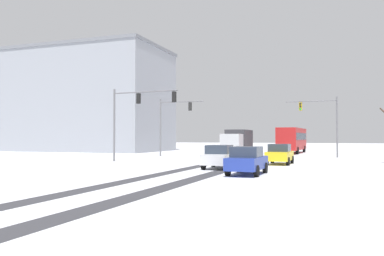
{
  "coord_description": "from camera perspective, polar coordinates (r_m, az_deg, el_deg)",
  "views": [
    {
      "loc": [
        9.53,
        -4.21,
        2.16
      ],
      "look_at": [
        0.0,
        21.94,
        2.8
      ],
      "focal_mm": 37.64,
      "sensor_mm": 36.0,
      "label": 1
    }
  ],
  "objects": [
    {
      "name": "box_truck_delivery",
      "position": [
        46.3,
        6.47,
        -1.96
      ],
      "size": [
        2.36,
        7.42,
        3.02
      ],
      "color": "#B7BABF",
      "rests_on": "ground"
    },
    {
      "name": "bus_oncoming",
      "position": [
        56.37,
        14.0,
        -1.45
      ],
      "size": [
        3.0,
        11.09,
        3.38
      ],
      "color": "#B21E1E",
      "rests_on": "ground"
    },
    {
      "name": "traffic_signal_far_right",
      "position": [
        45.66,
        18.02,
        1.55
      ],
      "size": [
        5.5,
        0.38,
        6.5
      ],
      "color": "slate",
      "rests_on": "ground"
    },
    {
      "name": "car_white_second",
      "position": [
        27.96,
        3.94,
        -4.07
      ],
      "size": [
        1.94,
        4.15,
        1.62
      ],
      "color": "silver",
      "rests_on": "ground"
    },
    {
      "name": "car_yellow_cab_lead",
      "position": [
        32.94,
        12.33,
        -3.62
      ],
      "size": [
        1.88,
        4.13,
        1.62
      ],
      "color": "yellow",
      "rests_on": "ground"
    },
    {
      "name": "wheel_track_left_lane",
      "position": [
        22.26,
        -6.2,
        -6.87
      ],
      "size": [
        1.02,
        34.48,
        0.01
      ],
      "primitive_type": "cube",
      "color": "#38383D",
      "rests_on": "ground"
    },
    {
      "name": "traffic_signal_far_left",
      "position": [
        45.18,
        -2.89,
        1.49
      ],
      "size": [
        5.21,
        0.38,
        6.5
      ],
      "color": "slate",
      "rests_on": "ground"
    },
    {
      "name": "sidewalk_kerb_right",
      "position": [
        18.48,
        24.13,
        -7.73
      ],
      "size": [
        4.0,
        34.48,
        0.12
      ],
      "primitive_type": "cube",
      "color": "white",
      "rests_on": "ground"
    },
    {
      "name": "traffic_signal_near_left",
      "position": [
        35.7,
        -8.0,
        2.71
      ],
      "size": [
        6.39,
        0.6,
        6.5
      ],
      "color": "slate",
      "rests_on": "ground"
    },
    {
      "name": "wheel_track_right_lane",
      "position": [
        21.19,
        0.61,
        -7.16
      ],
      "size": [
        1.06,
        34.48,
        0.01
      ],
      "primitive_type": "cube",
      "color": "#38383D",
      "rests_on": "ground"
    },
    {
      "name": "office_building_far_left_block",
      "position": [
        67.61,
        -15.56,
        3.72
      ],
      "size": [
        27.94,
        14.67,
        16.05
      ],
      "color": "#9399A3",
      "rests_on": "ground"
    },
    {
      "name": "car_blue_third",
      "position": [
        23.54,
        7.8,
        -4.58
      ],
      "size": [
        1.87,
        4.12,
        1.62
      ],
      "color": "#233899",
      "rests_on": "ground"
    }
  ]
}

